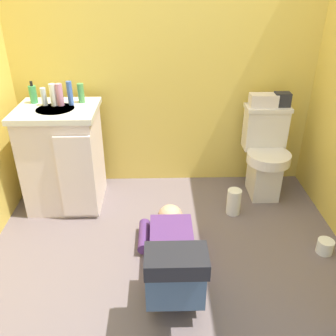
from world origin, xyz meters
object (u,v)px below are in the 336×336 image
bottle_pink (60,95)px  toilet_paper_roll (325,247)px  tissue_box (263,100)px  bottle_clear (44,97)px  bottle_green (81,93)px  person_plumber (172,256)px  toiletry_bag (282,99)px  toilet (265,154)px  bottle_white (53,95)px  vanity_cabinet (64,157)px  paper_towel_roll (234,202)px  bottle_blue (70,93)px  faucet (59,95)px  soap_dispenser (33,94)px

bottle_pink → toilet_paper_roll: bearing=-21.8°
tissue_box → bottle_clear: size_ratio=1.66×
tissue_box → bottle_green: bottle_green is taller
person_plumber → toiletry_bag: (0.92, 1.09, 0.63)m
toilet → bottle_pink: bottle_pink is taller
bottle_white → toilet_paper_roll: (1.90, -0.74, -0.85)m
toilet → bottle_clear: (-1.73, -0.05, 0.52)m
bottle_clear → vanity_cabinet: bearing=-34.2°
toilet → paper_towel_roll: toilet is taller
person_plumber → bottle_blue: size_ratio=5.99×
person_plumber → bottle_pink: (-0.80, 0.95, 0.73)m
faucet → bottle_white: bearing=-103.4°
person_plumber → tissue_box: size_ratio=4.84×
bottle_clear → bottle_white: (0.07, -0.01, 0.02)m
faucet → tissue_box: size_ratio=0.45×
paper_towel_roll → toilet_paper_roll: size_ratio=1.92×
faucet → tissue_box: 1.60m
vanity_cabinet → paper_towel_roll: bearing=-8.7°
tissue_box → vanity_cabinet: bearing=-172.6°
faucet → bottle_green: size_ratio=0.69×
faucet → bottle_clear: bearing=-138.9°
person_plumber → toiletry_bag: size_ratio=8.59×
tissue_box → soap_dispenser: (-1.79, -0.08, 0.09)m
faucet → bottle_white: 0.10m
toilet → bottle_pink: 1.70m
toilet → bottle_pink: size_ratio=4.57×
vanity_cabinet → bottle_green: 0.52m
tissue_box → bottle_white: bearing=-174.8°
toiletry_bag → vanity_cabinet: bearing=-173.3°
vanity_cabinet → person_plumber: (0.83, -0.89, -0.24)m
bottle_blue → toiletry_bag: bearing=4.6°
vanity_cabinet → paper_towel_roll: (1.34, -0.20, -0.31)m
vanity_cabinet → faucet: faucet is taller
paper_towel_roll → toilet: bearing=46.8°
paper_towel_roll → toilet_paper_roll: paper_towel_roll is taller
toiletry_bag → bottle_green: size_ratio=0.85×
toilet → bottle_pink: (-1.61, -0.06, 0.53)m
tissue_box → bottle_white: size_ratio=1.34×
toilet → bottle_green: size_ratio=5.15×
toiletry_bag → bottle_blue: bearing=-175.4°
bottle_clear → paper_towel_roll: 1.65m
bottle_green → toiletry_bag: bearing=2.9°
toilet_paper_roll → vanity_cabinet: bearing=160.0°
tissue_box → toiletry_bag: bearing=0.0°
toilet → vanity_cabinet: size_ratio=0.91×
soap_dispenser → bottle_clear: size_ratio=1.25×
bottle_clear → bottle_white: size_ratio=0.81×
tissue_box → toilet_paper_roll: size_ratio=2.00×
tissue_box → soap_dispenser: soap_dispenser is taller
paper_towel_roll → toiletry_bag: bearing=45.4°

